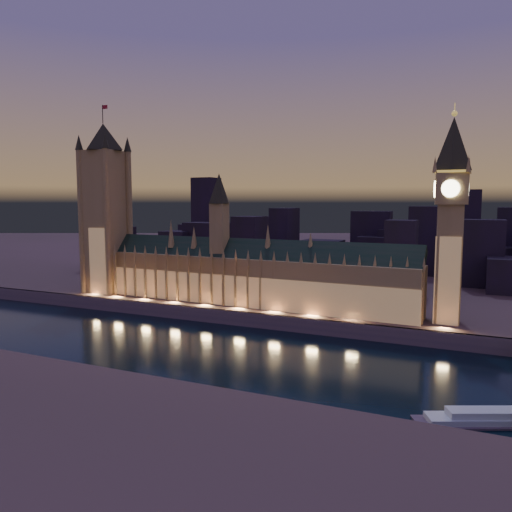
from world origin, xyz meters
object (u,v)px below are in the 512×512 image
at_px(victoria_tower, 105,200).
at_px(elizabeth_tower, 451,203).
at_px(palace_of_westminster, 248,274).
at_px(river_boat, 484,419).

xyz_separation_m(victoria_tower, elizabeth_tower, (218.00, -0.00, -1.49)).
distance_m(victoria_tower, elizabeth_tower, 218.01).
bearing_deg(palace_of_westminster, elizabeth_tower, 0.09).
height_order(palace_of_westminster, victoria_tower, victoria_tower).
relative_size(palace_of_westminster, river_boat, 4.66).
bearing_deg(elizabeth_tower, palace_of_westminster, -179.91).
distance_m(victoria_tower, river_boat, 265.61).
height_order(palace_of_westminster, elizabeth_tower, elizabeth_tower).
height_order(victoria_tower, elizabeth_tower, victoria_tower).
bearing_deg(river_boat, elizabeth_tower, 100.02).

